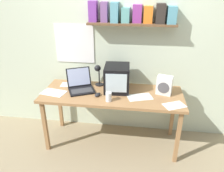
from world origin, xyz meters
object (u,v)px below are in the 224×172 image
at_px(corner_desk, 112,98).
at_px(printed_handout, 140,97).
at_px(open_notebook, 174,105).
at_px(loose_paper_near_laptop, 54,92).
at_px(juice_glass, 109,97).
at_px(computer_mouse, 98,95).
at_px(desk_lamp, 98,72).
at_px(laptop, 80,85).
at_px(crt_monitor, 117,78).
at_px(space_heater, 164,85).
at_px(loose_paper_near_monitor, 68,85).

relative_size(corner_desk, printed_handout, 5.23).
distance_m(open_notebook, loose_paper_near_laptop, 1.49).
xyz_separation_m(juice_glass, open_notebook, (0.76, -0.01, -0.05)).
height_order(computer_mouse, loose_paper_near_laptop, computer_mouse).
relative_size(desk_lamp, loose_paper_near_laptop, 0.92).
height_order(corner_desk, desk_lamp, desk_lamp).
bearing_deg(corner_desk, printed_handout, -10.09).
relative_size(laptop, loose_paper_near_laptop, 1.36).
relative_size(corner_desk, juice_glass, 16.08).
distance_m(crt_monitor, desk_lamp, 0.27).
relative_size(space_heater, loose_paper_near_monitor, 1.15).
bearing_deg(desk_lamp, laptop, -141.86).
bearing_deg(computer_mouse, juice_glass, -35.67).
xyz_separation_m(juice_glass, loose_paper_near_laptop, (-0.73, 0.12, -0.05)).
relative_size(crt_monitor, loose_paper_near_laptop, 1.15).
height_order(crt_monitor, computer_mouse, crt_monitor).
height_order(juice_glass, space_heater, space_heater).
bearing_deg(computer_mouse, open_notebook, -7.26).
bearing_deg(loose_paper_near_laptop, loose_paper_near_monitor, 67.20).
bearing_deg(loose_paper_near_monitor, printed_handout, -13.35).
xyz_separation_m(loose_paper_near_laptop, loose_paper_near_monitor, (0.11, 0.26, 0.00)).
height_order(loose_paper_near_laptop, printed_handout, same).
bearing_deg(loose_paper_near_monitor, open_notebook, -15.56).
xyz_separation_m(laptop, juice_glass, (0.41, -0.27, -0.01)).
distance_m(desk_lamp, printed_handout, 0.65).
distance_m(juice_glass, loose_paper_near_monitor, 0.73).
xyz_separation_m(corner_desk, crt_monitor, (0.05, 0.11, 0.23)).
bearing_deg(computer_mouse, printed_handout, 3.77).
bearing_deg(juice_glass, crt_monitor, 79.22).
height_order(laptop, printed_handout, laptop).
bearing_deg(space_heater, loose_paper_near_monitor, -169.28).
relative_size(crt_monitor, loose_paper_near_monitor, 1.84).
bearing_deg(desk_lamp, juice_glass, -54.66).
distance_m(crt_monitor, computer_mouse, 0.33).
bearing_deg(crt_monitor, juice_glass, -104.48).
distance_m(corner_desk, juice_glass, 0.24).
relative_size(computer_mouse, open_notebook, 0.41).
distance_m(juice_glass, loose_paper_near_laptop, 0.74).
xyz_separation_m(desk_lamp, juice_glass, (0.20, -0.40, -0.15)).
xyz_separation_m(crt_monitor, printed_handout, (0.30, -0.17, -0.16)).
xyz_separation_m(corner_desk, loose_paper_near_laptop, (-0.74, -0.09, 0.07)).
xyz_separation_m(corner_desk, open_notebook, (0.74, -0.21, 0.07)).
distance_m(open_notebook, loose_paper_near_monitor, 1.43).
relative_size(corner_desk, computer_mouse, 15.03).
xyz_separation_m(desk_lamp, open_notebook, (0.96, -0.40, -0.20)).
relative_size(computer_mouse, loose_paper_near_laptop, 0.36).
xyz_separation_m(crt_monitor, open_notebook, (0.70, -0.32, -0.16)).
bearing_deg(crt_monitor, loose_paper_near_monitor, 171.11).
distance_m(desk_lamp, open_notebook, 1.06).
bearing_deg(open_notebook, printed_handout, 159.15).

